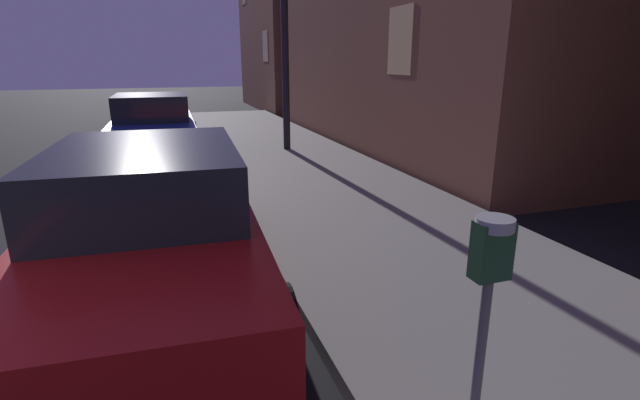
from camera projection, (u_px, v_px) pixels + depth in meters
parking_meter at (489, 276)px, 2.34m from camera, size 0.19×0.19×1.27m
car_red at (151, 226)px, 4.26m from camera, size 2.19×4.68×1.43m
car_blue at (153, 128)px, 10.48m from camera, size 2.03×4.09×1.43m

